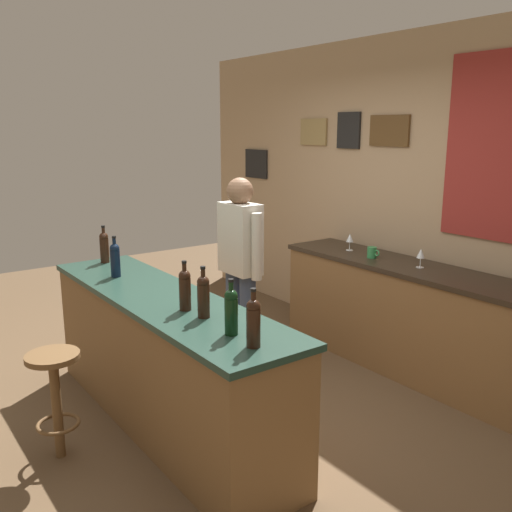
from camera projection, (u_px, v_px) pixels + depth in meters
The scene contains 15 objects.
ground_plane at pixel (216, 406), 4.09m from camera, with size 10.00×10.00×0.00m, color brown.
back_wall at pixel (408, 194), 4.93m from camera, with size 6.00×0.09×2.80m.
bar_counter at pixel (164, 361), 3.76m from camera, with size 2.51×0.60×0.92m.
side_counter at pixel (409, 318), 4.63m from camera, with size 2.49×0.56×0.90m.
bartender at pixel (240, 263), 4.45m from camera, with size 0.52×0.21×1.62m.
bar_stool at pixel (55, 388), 3.37m from camera, with size 0.32×0.32×0.68m.
wine_bottle_a at pixel (104, 246), 4.52m from camera, with size 0.07×0.07×0.31m.
wine_bottle_b at pixel (115, 259), 4.09m from camera, with size 0.07×0.07×0.31m.
wine_bottle_c at pixel (185, 288), 3.34m from camera, with size 0.07×0.07×0.31m.
wine_bottle_d at pixel (203, 295), 3.21m from camera, with size 0.07×0.07×0.31m.
wine_bottle_e at pixel (231, 310), 2.94m from camera, with size 0.07×0.07×0.31m.
wine_bottle_f at pixel (253, 321), 2.77m from camera, with size 0.07×0.07×0.31m.
wine_glass_a at pixel (350, 238), 5.07m from camera, with size 0.07×0.07×0.16m.
wine_glass_b at pixel (421, 254), 4.44m from camera, with size 0.07×0.07×0.16m.
coffee_mug at pixel (372, 252), 4.79m from camera, with size 0.12×0.08×0.09m.
Camera 1 is at (3.19, -1.97, 2.00)m, focal length 39.13 mm.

